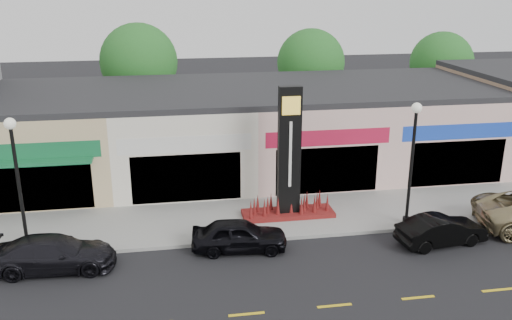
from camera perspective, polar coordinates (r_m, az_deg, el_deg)
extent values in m
plane|color=black|center=(21.01, -2.23, -11.38)|extent=(120.00, 120.00, 0.00)
cube|color=gray|center=(24.83, -3.51, -6.31)|extent=(52.00, 4.30, 0.15)
cube|color=gray|center=(22.81, -2.91, -8.63)|extent=(52.00, 0.20, 0.15)
cube|color=tan|center=(31.37, -20.67, 2.04)|extent=(7.00, 10.00, 4.50)
cube|color=#262628|center=(30.83, -21.17, 6.32)|extent=(7.00, 10.00, 0.30)
cube|color=black|center=(27.01, -22.34, -2.60)|extent=(5.25, 0.10, 2.40)
cube|color=#17683B|center=(26.49, -22.78, 0.85)|extent=(6.30, 0.12, 0.80)
cube|color=#17683B|center=(26.19, -22.88, -0.28)|extent=(5.60, 0.90, 0.12)
cube|color=beige|center=(30.73, -7.79, 2.75)|extent=(7.00, 10.00, 4.50)
cube|color=#262628|center=(30.19, -7.98, 7.14)|extent=(7.00, 10.00, 0.30)
cube|color=black|center=(26.27, -7.33, -1.89)|extent=(5.25, 0.10, 2.40)
cube|color=silver|center=(25.74, -7.48, 1.67)|extent=(6.30, 0.12, 0.80)
cube|color=beige|center=(31.67, 4.99, 3.32)|extent=(7.00, 10.00, 4.50)
cube|color=#262628|center=(31.14, 5.11, 7.59)|extent=(7.00, 10.00, 0.30)
cube|color=black|center=(27.37, 7.47, -1.06)|extent=(5.25, 0.10, 2.40)
cube|color=#BC193C|center=(26.86, 7.62, 2.36)|extent=(6.30, 0.12, 0.80)
cube|color=beige|center=(34.06, 16.50, 3.69)|extent=(7.00, 10.00, 4.50)
cube|color=#262628|center=(33.56, 16.87, 7.65)|extent=(7.00, 10.00, 0.30)
cube|color=black|center=(30.09, 20.35, -0.28)|extent=(5.25, 0.10, 2.40)
cube|color=blue|center=(29.63, 20.70, 2.84)|extent=(6.30, 0.12, 0.80)
cylinder|color=#382619|center=(38.69, -11.87, 4.72)|extent=(0.36, 0.36, 3.15)
sphere|color=#1E5A1C|center=(38.02, -12.23, 10.07)|extent=(5.20, 5.20, 5.20)
cylinder|color=#382619|center=(39.99, 5.63, 5.33)|extent=(0.36, 0.36, 2.97)
sphere|color=#1E5A1C|center=(39.37, 5.79, 10.16)|extent=(4.80, 4.80, 4.80)
cylinder|color=#382619|center=(43.64, 18.49, 5.45)|extent=(0.36, 0.36, 2.80)
sphere|color=#1E5A1C|center=(43.09, 18.92, 9.64)|extent=(4.60, 4.60, 4.60)
cylinder|color=black|center=(23.69, -22.86, -8.49)|extent=(0.32, 0.32, 0.30)
cylinder|color=black|center=(22.73, -23.63, -2.83)|extent=(0.14, 0.14, 5.00)
sphere|color=silver|center=(22.00, -24.48, 3.51)|extent=(0.44, 0.44, 0.44)
cylinder|color=black|center=(25.12, 15.52, -6.11)|extent=(0.32, 0.32, 0.30)
cylinder|color=black|center=(24.23, 16.02, -0.71)|extent=(0.14, 0.14, 5.00)
sphere|color=silver|center=(23.54, 16.57, 5.28)|extent=(0.44, 0.44, 0.44)
cube|color=maroon|center=(25.06, 3.39, -5.62)|extent=(4.20, 1.30, 0.20)
cube|color=black|center=(24.04, 3.51, 0.72)|extent=(1.00, 0.40, 6.00)
cube|color=yellow|center=(23.26, 3.74, 5.73)|extent=(0.80, 0.05, 0.80)
cube|color=silver|center=(23.83, 3.63, 0.56)|extent=(0.12, 0.04, 3.00)
imported|color=black|center=(22.01, -20.52, -9.22)|extent=(2.04, 4.62, 1.32)
imported|color=black|center=(22.05, -1.78, -7.93)|extent=(1.90, 3.97, 1.31)
imported|color=black|center=(23.80, 18.93, -7.02)|extent=(1.81, 3.89, 1.24)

